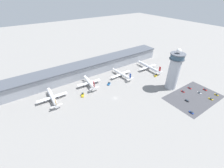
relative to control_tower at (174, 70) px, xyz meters
The scene contains 19 objects.
ground_plane 76.41m from the control_tower, 163.33° to the left, with size 1000.00×1000.00×0.00m, color gray.
terminal_building 115.32m from the control_tower, 127.40° to the left, with size 246.63×25.00×17.26m.
control_tower is the anchor object (origin of this frame).
parking_lot_surface 37.72m from the control_tower, 78.83° to the right, with size 64.00×40.00×0.01m, color #424247.
airplane_gate_alpha 142.53m from the control_tower, 156.28° to the left, with size 33.20×36.49×13.13m.
airplane_gate_bravo 103.62m from the control_tower, 143.49° to the left, with size 30.46×32.77×14.07m.
airplane_gate_charlie 69.02m from the control_tower, 120.79° to the left, with size 33.53×37.31×11.96m.
airplane_gate_delta 55.33m from the control_tower, 75.28° to the left, with size 32.16×44.68×13.40m.
service_truck_catering 80.73m from the control_tower, 140.71° to the left, with size 6.00×5.64×2.87m.
service_truck_fuel 110.78m from the control_tower, 154.86° to the left, with size 5.84×7.98×3.17m.
service_truck_baggage 38.59m from the control_tower, 75.14° to the left, with size 7.54×4.48×3.09m.
car_grey_coupe 28.49m from the control_tower, 71.35° to the right, with size 1.91×4.39×1.48m.
car_maroon_suv 51.05m from the control_tower, 66.36° to the right, with size 1.92×4.74×1.45m.
car_navy_sedan 56.97m from the control_tower, 52.53° to the right, with size 1.91×4.21×1.54m.
car_blue_compact 47.95m from the control_tower, 42.25° to the right, with size 1.94×4.48×1.58m.
car_red_hatchback 33.80m from the control_tower, 39.48° to the right, with size 1.86×4.54×1.35m.
car_silver_sedan 51.96m from the control_tower, 115.94° to the right, with size 2.00×4.81×1.60m.
car_black_suv 37.39m from the control_tower, 103.94° to the right, with size 1.75×4.45×1.49m.
car_yellow_taxi 40.97m from the control_tower, 56.10° to the right, with size 1.95×4.30×1.46m.
Camera 1 is at (-78.80, -108.95, 105.71)m, focal length 24.00 mm.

